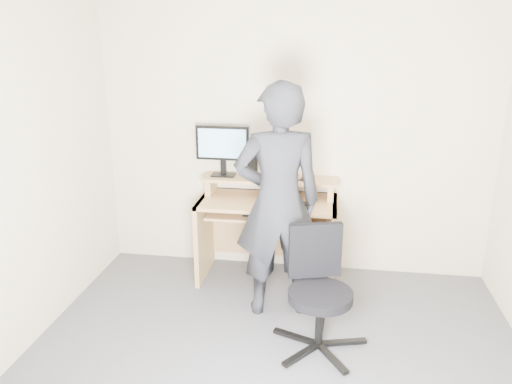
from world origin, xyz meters
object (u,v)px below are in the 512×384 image
(monitor, at_px, (223,146))
(office_chair, at_px, (318,285))
(desk, at_px, (269,219))
(person, at_px, (278,203))

(monitor, relative_size, office_chair, 0.56)
(desk, distance_m, monitor, 0.77)
(desk, xyz_separation_m, monitor, (-0.43, 0.07, 0.63))
(office_chair, height_order, person, person)
(monitor, distance_m, person, 0.93)
(person, bearing_deg, monitor, -64.50)
(monitor, bearing_deg, office_chair, -49.59)
(monitor, height_order, person, person)
(person, bearing_deg, office_chair, 114.00)
(person, bearing_deg, desk, -91.10)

